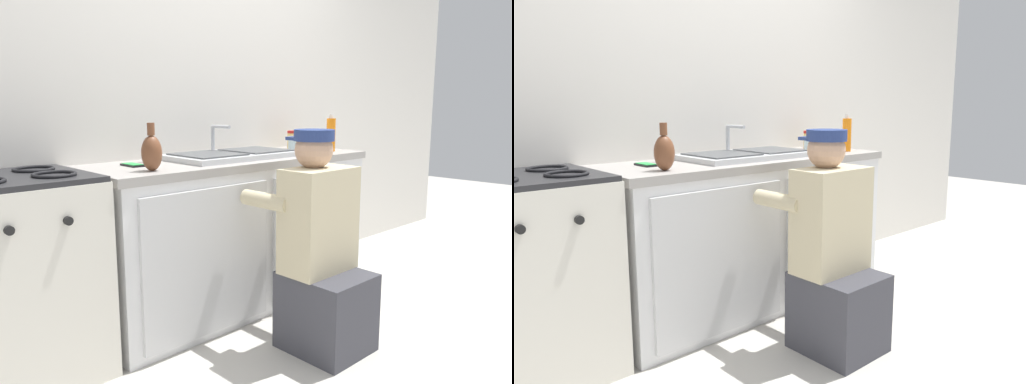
% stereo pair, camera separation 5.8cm
% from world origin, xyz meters
% --- Properties ---
extents(ground_plane, '(12.00, 12.00, 0.00)m').
position_xyz_m(ground_plane, '(0.00, 0.00, 0.00)').
color(ground_plane, beige).
extents(back_wall, '(6.00, 0.10, 2.50)m').
position_xyz_m(back_wall, '(0.00, 0.65, 1.25)').
color(back_wall, silver).
rests_on(back_wall, ground_plane).
extents(counter_cabinet, '(1.80, 0.62, 0.86)m').
position_xyz_m(counter_cabinet, '(0.00, 0.29, 0.43)').
color(counter_cabinet, white).
rests_on(counter_cabinet, ground_plane).
extents(countertop, '(1.84, 0.62, 0.04)m').
position_xyz_m(countertop, '(0.00, 0.30, 0.89)').
color(countertop, '#9E9993').
rests_on(countertop, counter_cabinet).
extents(sink_double_basin, '(0.80, 0.44, 0.19)m').
position_xyz_m(sink_double_basin, '(0.00, 0.30, 0.93)').
color(sink_double_basin, silver).
rests_on(sink_double_basin, countertop).
extents(stove_range, '(0.64, 0.62, 0.94)m').
position_xyz_m(stove_range, '(-1.26, 0.30, 0.46)').
color(stove_range, silver).
rests_on(stove_range, ground_plane).
extents(plumber_person, '(0.42, 0.61, 1.10)m').
position_xyz_m(plumber_person, '(-0.06, -0.43, 0.46)').
color(plumber_person, '#3F3F47').
rests_on(plumber_person, ground_plane).
extents(soap_bottle_orange, '(0.06, 0.06, 0.25)m').
position_xyz_m(soap_bottle_orange, '(0.74, 0.15, 1.02)').
color(soap_bottle_orange, orange).
rests_on(soap_bottle_orange, countertop).
extents(vase_decorative, '(0.10, 0.10, 0.23)m').
position_xyz_m(vase_decorative, '(-0.66, 0.13, 1.00)').
color(vase_decorative, brown).
rests_on(vase_decorative, countertop).
extents(water_glass, '(0.06, 0.06, 0.10)m').
position_xyz_m(water_glass, '(0.58, 0.35, 0.96)').
color(water_glass, '#ADC6CC').
rests_on(water_glass, countertop).
extents(cell_phone, '(0.07, 0.14, 0.01)m').
position_xyz_m(cell_phone, '(-0.64, 0.36, 0.92)').
color(cell_phone, black).
rests_on(cell_phone, countertop).
extents(condiment_jar, '(0.07, 0.07, 0.13)m').
position_xyz_m(condiment_jar, '(0.69, 0.46, 0.97)').
color(condiment_jar, '#DBB760').
rests_on(condiment_jar, countertop).
extents(spice_bottle_pepper, '(0.04, 0.04, 0.10)m').
position_xyz_m(spice_bottle_pepper, '(-0.48, 0.45, 0.96)').
color(spice_bottle_pepper, '#513823').
rests_on(spice_bottle_pepper, countertop).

